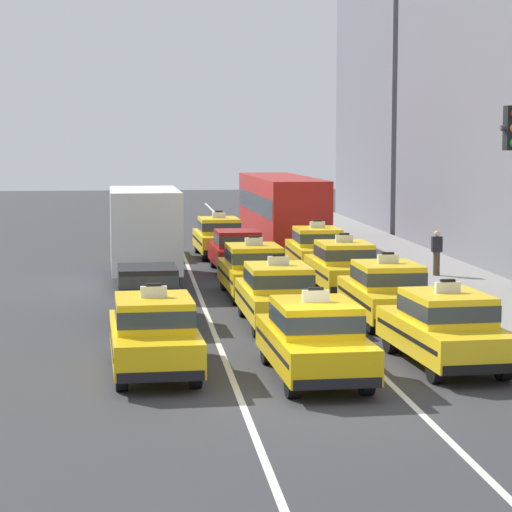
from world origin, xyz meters
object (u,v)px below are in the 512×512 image
object	(u,v)px
taxi_left_nearest	(154,333)
bus_right_fifth	(281,207)
taxi_center_second	(278,294)
taxi_center_fifth	(219,236)
sedan_left_second	(147,293)
sedan_right_sixth	(263,214)
box_truck_left_third	(144,231)
sedan_center_fourth	(237,250)
taxi_right_second	(387,291)
taxi_right_third	(343,266)
taxi_left_fourth	(150,236)
taxi_right_nearest	(445,327)
pedestrian_mid_block	(437,253)
taxi_right_fourth	(317,248)
taxi_center_nearest	(314,338)
taxi_center_third	(253,269)

from	to	relation	value
taxi_left_nearest	bus_right_fifth	bearing A→B (deg)	76.19
taxi_center_second	taxi_center_fifth	distance (m)	16.33
sedan_left_second	sedan_right_sixth	bearing A→B (deg)	76.92
box_truck_left_third	sedan_right_sixth	world-z (taller)	box_truck_left_third
box_truck_left_third	sedan_center_fourth	world-z (taller)	box_truck_left_third
taxi_right_second	taxi_right_third	distance (m)	5.64
sedan_right_sixth	taxi_center_fifth	bearing A→B (deg)	-105.11
taxi_left_nearest	taxi_left_fourth	distance (m)	22.04
sedan_left_second	taxi_center_fifth	xyz separation A→B (m)	(3.15, 15.65, 0.03)
taxi_left_fourth	taxi_right_nearest	bearing A→B (deg)	-74.37
taxi_right_nearest	taxi_right_third	bearing A→B (deg)	90.45
sedan_center_fourth	pedestrian_mid_block	bearing A→B (deg)	-22.15
sedan_center_fourth	sedan_left_second	bearing A→B (deg)	-108.08
taxi_left_nearest	taxi_right_fourth	distance (m)	17.53
taxi_left_nearest	sedan_right_sixth	xyz separation A→B (m)	(6.53, 34.36, -0.03)
taxi_left_nearest	box_truck_left_third	distance (m)	14.43
taxi_left_fourth	bus_right_fifth	distance (m)	7.09
taxi_center_second	pedestrian_mid_block	bearing A→B (deg)	50.98
taxi_right_nearest	pedestrian_mid_block	world-z (taller)	taxi_right_nearest
sedan_left_second	taxi_right_fourth	xyz separation A→B (m)	(6.45, 10.43, 0.03)
box_truck_left_third	taxi_center_nearest	bearing A→B (deg)	-77.40
box_truck_left_third	taxi_right_third	distance (m)	7.34
sedan_left_second	taxi_right_fourth	size ratio (longest dim) A/B	0.95
sedan_right_sixth	taxi_center_nearest	bearing A→B (deg)	-95.19
taxi_right_nearest	sedan_right_sixth	size ratio (longest dim) A/B	1.06
taxi_left_fourth	taxi_center_second	world-z (taller)	same
bus_right_fifth	sedan_right_sixth	distance (m)	8.85
sedan_left_second	taxi_left_fourth	bearing A→B (deg)	88.97
taxi_center_third	taxi_right_fourth	xyz separation A→B (m)	(3.07, 5.97, 0.00)
taxi_center_nearest	taxi_right_third	bearing A→B (deg)	75.92
sedan_left_second	bus_right_fifth	xyz separation A→B (m)	(6.36, 19.66, 0.97)
taxi_center_nearest	sedan_center_fourth	size ratio (longest dim) A/B	1.06
box_truck_left_third	taxi_center_second	size ratio (longest dim) A/B	1.53
box_truck_left_third	taxi_center_third	bearing A→B (deg)	-49.83
box_truck_left_third	taxi_center_third	world-z (taller)	box_truck_left_third
taxi_right_nearest	sedan_right_sixth	distance (m)	34.43
taxi_center_nearest	sedan_center_fourth	world-z (taller)	taxi_center_nearest
taxi_center_third	pedestrian_mid_block	xyz separation A→B (m)	(6.92, 3.30, 0.08)
sedan_center_fourth	box_truck_left_third	bearing A→B (deg)	-149.51
sedan_right_sixth	taxi_right_third	bearing A→B (deg)	-90.54
taxi_left_nearest	taxi_right_third	distance (m)	12.65
box_truck_left_third	taxi_right_fourth	bearing A→B (deg)	16.58
sedan_left_second	box_truck_left_third	world-z (taller)	box_truck_left_third
taxi_center_second	taxi_center_third	world-z (taller)	same
box_truck_left_third	taxi_center_fifth	world-z (taller)	box_truck_left_third
taxi_right_fourth	pedestrian_mid_block	xyz separation A→B (m)	(3.85, -2.67, 0.08)
taxi_center_third	sedan_center_fourth	xyz separation A→B (m)	(0.06, 6.09, -0.03)
taxi_right_second	sedan_right_sixth	bearing A→B (deg)	89.71
sedan_left_second	taxi_center_second	distance (m)	3.53
taxi_right_third	taxi_left_nearest	bearing A→B (deg)	-119.93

